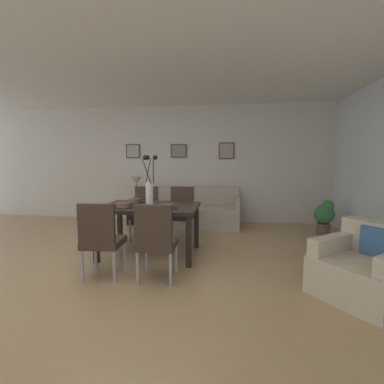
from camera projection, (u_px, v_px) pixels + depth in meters
The scene contains 23 objects.
ground_plane at pixel (114, 274), 3.52m from camera, with size 9.00×9.00×0.00m, color tan.
back_wall_panel at pixel (169, 164), 6.57m from camera, with size 9.00×0.10×2.60m, color silver.
ceiling_panel at pixel (120, 62), 3.61m from camera, with size 9.00×7.20×0.08m, color white.
dining_table at pixel (150, 211), 4.19m from camera, with size 1.40×0.97×0.74m.
dining_chair_near_left at pixel (101, 237), 3.35m from camera, with size 0.47×0.47×0.92m.
dining_chair_near_right at pixel (145, 210), 5.10m from camera, with size 0.44×0.44×0.92m.
dining_chair_far_left at pixel (156, 238), 3.29m from camera, with size 0.45×0.45×0.92m.
dining_chair_far_right at pixel (181, 210), 5.03m from camera, with size 0.46×0.46×0.92m.
centerpiece_vase at pixel (149, 186), 4.14m from camera, with size 0.21×0.23×0.73m.
placemat_near_left at pixel (124, 207), 4.00m from camera, with size 0.32×0.32×0.01m, color black.
bowl_near_left at pixel (124, 205), 4.00m from camera, with size 0.17×0.17×0.07m.
placemat_near_right at pixel (134, 203), 4.43m from camera, with size 0.32×0.32×0.01m, color black.
bowl_near_right at pixel (134, 200), 4.43m from camera, with size 0.17×0.17×0.07m.
placemat_far_left at pixel (167, 208), 3.92m from camera, with size 0.32×0.32×0.01m, color black.
bowl_far_left at pixel (167, 206), 3.91m from camera, with size 0.17×0.17×0.07m.
sofa at pixel (190, 213), 6.07m from camera, with size 2.07×0.84×0.80m.
side_table at pixel (137, 212), 6.25m from camera, with size 0.36×0.36×0.52m, color black.
table_lamp at pixel (136, 183), 6.18m from camera, with size 0.22×0.22×0.51m.
armchair at pixel (365, 270), 2.92m from camera, with size 1.12×1.12×0.75m.
framed_picture_left at pixel (133, 151), 6.58m from camera, with size 0.33×0.03×0.32m.
framed_picture_center at pixel (179, 151), 6.43m from camera, with size 0.36×0.03×0.31m.
framed_picture_right at pixel (227, 151), 6.29m from camera, with size 0.34×0.03×0.37m.
potted_plant at pixel (325, 216), 5.27m from camera, with size 0.36×0.36×0.67m.
Camera 1 is at (1.42, -3.22, 1.43)m, focal length 26.65 mm.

